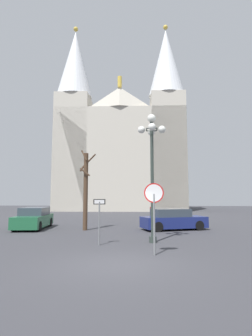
{
  "coord_description": "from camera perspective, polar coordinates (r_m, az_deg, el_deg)",
  "views": [
    {
      "loc": [
        0.92,
        -8.89,
        2.19
      ],
      "look_at": [
        -0.9,
        18.86,
        5.25
      ],
      "focal_mm": 28.46,
      "sensor_mm": 36.0,
      "label": 1
    }
  ],
  "objects": [
    {
      "name": "stop_sign",
      "position": [
        10.43,
        6.02,
        -7.75
      ],
      "size": [
        0.76,
        0.08,
        2.74
      ],
      "color": "slate",
      "rests_on": "ground"
    },
    {
      "name": "street_lamp",
      "position": [
        13.45,
        5.56,
        3.31
      ],
      "size": [
        1.41,
        1.41,
        6.4
      ],
      "color": "#2D3833",
      "rests_on": "ground"
    },
    {
      "name": "cathedral",
      "position": [
        46.47,
        -1.12,
        4.47
      ],
      "size": [
        21.66,
        13.15,
        31.87
      ],
      "color": "#BCB5A5",
      "rests_on": "ground"
    },
    {
      "name": "ground_plane",
      "position": [
        9.2,
        -2.23,
        -20.04
      ],
      "size": [
        120.0,
        120.0,
        0.0
      ],
      "primitive_type": "plane",
      "color": "#38383D"
    },
    {
      "name": "parked_car_far_navy",
      "position": [
        18.64,
        10.02,
        -10.87
      ],
      "size": [
        4.64,
        3.06,
        1.41
      ],
      "color": "navy",
      "rests_on": "ground"
    },
    {
      "name": "parked_car_near_green",
      "position": [
        20.17,
        -19.14,
        -10.19
      ],
      "size": [
        2.25,
        4.55,
        1.47
      ],
      "color": "#1E5B38",
      "rests_on": "ground"
    },
    {
      "name": "one_way_arrow_sign",
      "position": [
        12.6,
        -5.75,
        -10.23
      ],
      "size": [
        0.54,
        0.2,
        2.1
      ],
      "color": "slate",
      "rests_on": "ground"
    },
    {
      "name": "pedestrian_walking",
      "position": [
        23.4,
        5.52,
        -9.31
      ],
      "size": [
        0.32,
        0.32,
        1.57
      ],
      "color": "#594C47",
      "rests_on": "ground"
    },
    {
      "name": "bare_tree",
      "position": [
        18.31,
        -8.64,
        -4.43
      ],
      "size": [
        1.06,
        1.01,
        5.4
      ],
      "color": "#473323",
      "rests_on": "ground"
    }
  ]
}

